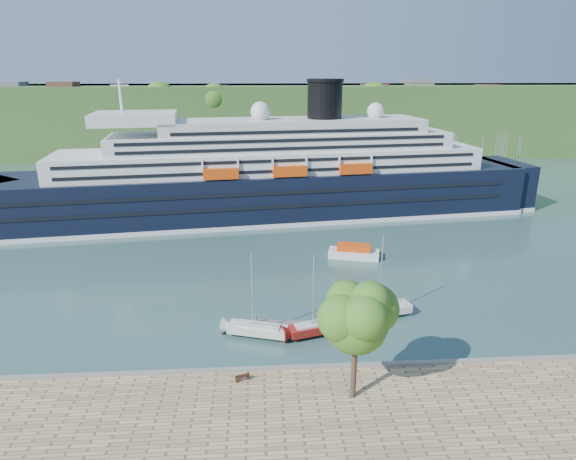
# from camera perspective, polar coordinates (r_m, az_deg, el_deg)

# --- Properties ---
(ground) EXTENTS (400.00, 400.00, 0.00)m
(ground) POSITION_cam_1_polar(r_m,az_deg,el_deg) (50.11, 4.45, -16.75)
(ground) COLOR #294A48
(ground) RESTS_ON ground
(far_hillside) EXTENTS (400.00, 50.00, 24.00)m
(far_hillside) POSITION_cam_1_polar(r_m,az_deg,el_deg) (186.44, -1.74, 13.12)
(far_hillside) COLOR #345522
(far_hillside) RESTS_ON ground
(quay_coping) EXTENTS (220.00, 0.50, 0.30)m
(quay_coping) POSITION_cam_1_polar(r_m,az_deg,el_deg) (49.30, 4.52, -15.79)
(quay_coping) COLOR slate
(quay_coping) RESTS_ON promenade
(cruise_ship) EXTENTS (123.75, 33.05, 27.50)m
(cruise_ship) POSITION_cam_1_polar(r_m,az_deg,el_deg) (97.42, -3.20, 9.41)
(cruise_ship) COLOR black
(cruise_ship) RESTS_ON ground
(park_bench) EXTENTS (1.54, 1.02, 0.91)m
(park_bench) POSITION_cam_1_polar(r_m,az_deg,el_deg) (47.48, -5.47, -16.86)
(park_bench) COLOR #4A2715
(park_bench) RESTS_ON promenade
(promenade_tree) EXTENTS (7.33, 7.33, 12.14)m
(promenade_tree) POSITION_cam_1_polar(r_m,az_deg,el_deg) (42.66, 8.01, -12.41)
(promenade_tree) COLOR #376A1C
(promenade_tree) RESTS_ON promenade
(floating_pontoon) EXTENTS (16.93, 3.62, 0.37)m
(floating_pontoon) POSITION_cam_1_polar(r_m,az_deg,el_deg) (57.90, 1.87, -11.26)
(floating_pontoon) COLOR slate
(floating_pontoon) RESTS_ON ground
(sailboat_white_near) EXTENTS (7.75, 4.14, 9.65)m
(sailboat_white_near) POSITION_cam_1_polar(r_m,az_deg,el_deg) (53.82, -3.71, -8.12)
(sailboat_white_near) COLOR silver
(sailboat_white_near) RESTS_ON ground
(sailboat_red) EXTENTS (7.61, 3.99, 9.47)m
(sailboat_red) POSITION_cam_1_polar(r_m,az_deg,el_deg) (54.21, 3.51, -8.02)
(sailboat_red) COLOR maroon
(sailboat_red) RESTS_ON ground
(sailboat_white_far) EXTENTS (8.13, 3.87, 10.13)m
(sailboat_white_far) POSITION_cam_1_polar(r_m,az_deg,el_deg) (59.00, 11.39, -5.74)
(sailboat_white_far) COLOR silver
(sailboat_white_far) RESTS_ON ground
(tender_launch) EXTENTS (8.58, 4.76, 2.25)m
(tender_launch) POSITION_cam_1_polar(r_m,az_deg,el_deg) (78.48, 7.81, -2.49)
(tender_launch) COLOR #DC450C
(tender_launch) RESTS_ON ground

